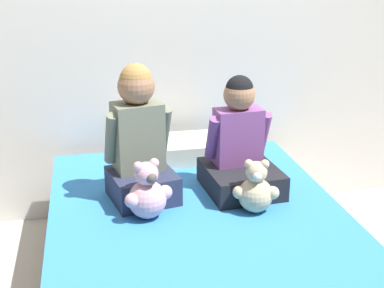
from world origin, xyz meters
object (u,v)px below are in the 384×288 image
object	(u,v)px
child_on_left	(139,142)
teddy_bear_held_by_right_child	(256,190)
bed	(205,272)
pillow_at_headboard	(173,150)
child_on_right	(240,150)
teddy_bear_held_by_left_child	(147,194)

from	to	relation	value
child_on_left	teddy_bear_held_by_right_child	xyz separation A→B (m)	(0.49, -0.26, -0.18)
bed	pillow_at_headboard	world-z (taller)	pillow_at_headboard
child_on_right	pillow_at_headboard	xyz separation A→B (m)	(-0.25, 0.46, -0.15)
child_on_right	pillow_at_headboard	distance (m)	0.55
child_on_left	teddy_bear_held_by_left_child	xyz separation A→B (m)	(0.01, -0.22, -0.17)
pillow_at_headboard	child_on_right	bearing A→B (deg)	-61.16
bed	teddy_bear_held_by_right_child	xyz separation A→B (m)	(0.26, 0.11, 0.33)
child_on_left	teddy_bear_held_by_left_child	size ratio (longest dim) A/B	2.38
teddy_bear_held_by_left_child	teddy_bear_held_by_right_child	bearing A→B (deg)	-24.52
bed	child_on_right	size ratio (longest dim) A/B	3.57
bed	teddy_bear_held_by_right_child	size ratio (longest dim) A/B	8.07
bed	teddy_bear_held_by_left_child	xyz separation A→B (m)	(-0.23, 0.15, 0.34)
teddy_bear_held_by_right_child	bed	bearing A→B (deg)	-144.39
child_on_left	pillow_at_headboard	world-z (taller)	child_on_left
bed	pillow_at_headboard	distance (m)	0.88
teddy_bear_held_by_left_child	pillow_at_headboard	size ratio (longest dim) A/B	0.48
child_on_left	pillow_at_headboard	xyz separation A→B (m)	(0.24, 0.46, -0.23)
child_on_right	teddy_bear_held_by_left_child	bearing A→B (deg)	-160.09
teddy_bear_held_by_right_child	pillow_at_headboard	xyz separation A→B (m)	(-0.26, 0.72, -0.05)
child_on_left	bed	bearing A→B (deg)	-68.96
child_on_right	pillow_at_headboard	world-z (taller)	child_on_right
teddy_bear_held_by_left_child	pillow_at_headboard	bearing A→B (deg)	51.52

